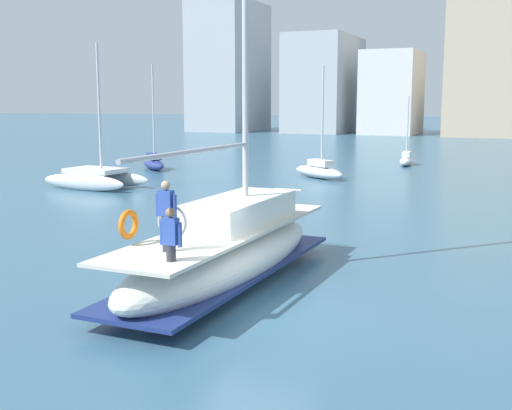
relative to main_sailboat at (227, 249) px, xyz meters
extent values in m
plane|color=#38607A|center=(1.63, -2.00, -0.90)|extent=(400.00, 400.00, 0.00)
ellipsoid|color=white|center=(0.00, -0.07, -0.20)|extent=(2.60, 9.65, 1.40)
cube|color=navy|center=(0.00, -0.07, -0.52)|extent=(2.62, 9.46, 0.10)
cube|color=beige|center=(0.00, -0.07, 0.54)|extent=(2.39, 9.16, 0.08)
cube|color=white|center=(0.01, 0.65, 0.93)|extent=(1.77, 4.35, 0.70)
cylinder|color=silver|center=(0.02, 1.13, 5.83)|extent=(0.16, 0.16, 10.51)
cylinder|color=#B7B7BC|center=(-0.03, -1.75, 2.70)|extent=(0.24, 5.76, 0.12)
cylinder|color=silver|center=(0.09, 4.34, 1.05)|extent=(0.90, 0.08, 0.06)
torus|color=orange|center=(-1.23, -2.69, 1.05)|extent=(0.15, 0.70, 0.70)
cylinder|color=#33333D|center=(-0.06, -2.95, 0.98)|extent=(0.20, 0.20, 0.80)
cube|color=#3351AD|center=(-0.06, -2.95, 1.66)|extent=(0.32, 0.21, 0.56)
sphere|color=tan|center=(-0.06, -2.95, 2.05)|extent=(0.20, 0.20, 0.20)
cylinder|color=#3351AD|center=(-0.28, -2.95, 1.61)|extent=(0.09, 0.09, 0.50)
cylinder|color=#3351AD|center=(0.16, -2.96, 1.61)|extent=(0.09, 0.09, 0.50)
cylinder|color=#33333D|center=(0.48, -3.68, 0.75)|extent=(0.20, 0.20, 0.35)
cube|color=#3351AD|center=(0.48, -3.68, 1.21)|extent=(0.32, 0.21, 0.56)
sphere|color=#9E7051|center=(0.48, -3.68, 1.60)|extent=(0.20, 0.20, 0.20)
cylinder|color=#3351AD|center=(0.26, -3.68, 1.16)|extent=(0.09, 0.09, 0.50)
cylinder|color=#3351AD|center=(0.70, -3.69, 1.16)|extent=(0.09, 0.09, 0.50)
torus|color=silver|center=(-0.05, -2.71, 1.20)|extent=(0.76, 0.08, 0.76)
ellipsoid|color=silver|center=(-1.39, 34.06, -0.60)|extent=(1.23, 3.84, 0.61)
cube|color=silver|center=(-1.41, 34.25, -0.09)|extent=(0.71, 1.56, 0.40)
cylinder|color=silver|center=(-1.41, 34.34, 1.98)|extent=(0.11, 0.11, 4.54)
ellipsoid|color=white|center=(-14.80, 15.28, -0.46)|extent=(5.55, 0.99, 0.89)
ellipsoid|color=white|center=(-14.96, 13.21, -0.46)|extent=(5.55, 0.99, 0.89)
cube|color=white|center=(-14.88, 14.24, 0.09)|extent=(3.18, 2.30, 0.24)
cylinder|color=silver|center=(-14.47, 14.21, 3.58)|extent=(0.14, 0.14, 6.75)
ellipsoid|color=silver|center=(-4.97, 23.59, -0.52)|extent=(4.46, 3.75, 0.77)
cube|color=silver|center=(-4.78, 23.45, 0.07)|extent=(1.95, 1.72, 0.40)
cylinder|color=silver|center=(-4.68, 23.38, 2.93)|extent=(0.12, 0.12, 6.13)
ellipsoid|color=navy|center=(-17.32, 24.11, -0.53)|extent=(3.99, 4.07, 0.75)
cube|color=navy|center=(-17.16, 23.95, 0.04)|extent=(1.79, 1.82, 0.40)
cylinder|color=silver|center=(-17.08, 23.87, 3.09)|extent=(0.12, 0.12, 6.49)
cube|color=#B2B7BC|center=(-38.72, 81.86, 9.36)|extent=(8.83, 14.63, 20.51)
cube|color=#B2B7BC|center=(-23.14, 83.83, 6.47)|extent=(8.80, 16.76, 14.74)
cube|color=silver|center=(-12.10, 81.69, 5.07)|extent=(7.62, 11.68, 11.94)
cube|color=#C6AD8E|center=(1.35, 81.98, 9.85)|extent=(10.80, 14.99, 21.51)
camera|label=1|loc=(7.19, -14.99, 3.85)|focal=45.36mm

